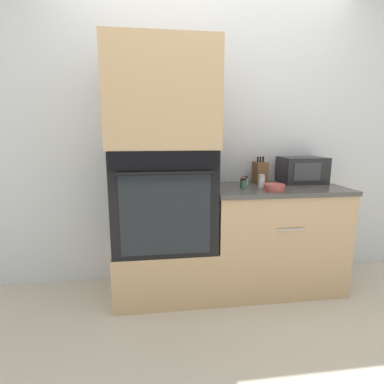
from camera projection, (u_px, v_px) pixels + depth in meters
name	position (u px, v px, depth m)	size (l,w,h in m)	color
ground_plane	(219.00, 308.00, 2.28)	(12.00, 12.00, 0.00)	beige
wall_back	(206.00, 140.00, 2.66)	(8.00, 0.05, 2.50)	silver
oven_cabinet_base	(165.00, 268.00, 2.48)	(0.80, 0.60, 0.42)	tan
wall_oven	(164.00, 198.00, 2.37)	(0.77, 0.64, 0.78)	black
oven_cabinet_upper	(162.00, 98.00, 2.22)	(0.80, 0.60, 0.75)	tan
counter_unit	(274.00, 237.00, 2.56)	(1.09, 0.63, 0.88)	tan
microwave	(302.00, 170.00, 2.64)	(0.38, 0.27, 0.23)	#232326
knife_block	(260.00, 172.00, 2.63)	(0.10, 0.15, 0.23)	brown
bowl	(274.00, 187.00, 2.29)	(0.16, 0.16, 0.05)	#B24C42
condiment_jar_near	(244.00, 183.00, 2.37)	(0.05, 0.05, 0.08)	#427047
condiment_jar_mid	(243.00, 182.00, 2.47)	(0.05, 0.05, 0.08)	#427047
condiment_jar_far	(262.00, 181.00, 2.39)	(0.05, 0.05, 0.11)	silver
condiment_jar_back	(245.00, 181.00, 2.54)	(0.05, 0.05, 0.07)	silver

